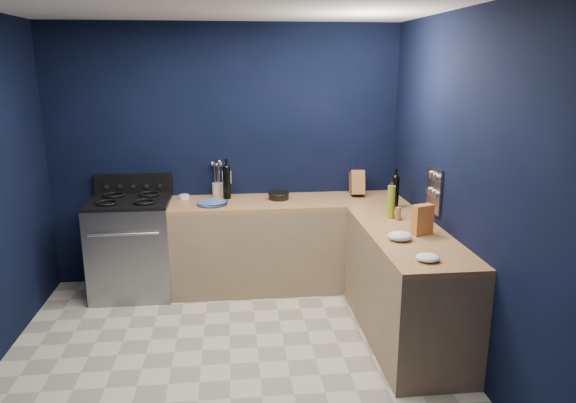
{
  "coord_description": "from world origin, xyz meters",
  "views": [
    {
      "loc": [
        0.05,
        -3.64,
        2.21
      ],
      "look_at": [
        0.55,
        1.0,
        1.0
      ],
      "focal_mm": 33.38,
      "sensor_mm": 36.0,
      "label": 1
    }
  ],
  "objects": [
    {
      "name": "towel_front",
      "position": [
        1.31,
        0.12,
        0.93
      ],
      "size": [
        0.24,
        0.22,
        0.07
      ],
      "primitive_type": "ellipsoid",
      "rotation": [
        0.0,
        0.0,
        -0.4
      ],
      "color": "white",
      "rests_on": "top_right"
    },
    {
      "name": "towel_end",
      "position": [
        1.37,
        -0.33,
        0.92
      ],
      "size": [
        0.18,
        0.16,
        0.05
      ],
      "primitive_type": "ellipsoid",
      "rotation": [
        0.0,
        0.0,
        0.09
      ],
      "color": "white",
      "rests_on": "top_right"
    },
    {
      "name": "crouton_bag",
      "position": [
        1.53,
        0.24,
        1.02
      ],
      "size": [
        0.18,
        0.13,
        0.24
      ],
      "primitive_type": "cube",
      "rotation": [
        0.0,
        0.0,
        0.33
      ],
      "color": "#AF1A2F",
      "rests_on": "top_right"
    },
    {
      "name": "spice_jar_far",
      "position": [
        1.58,
        0.46,
        0.94
      ],
      "size": [
        0.05,
        0.05,
        0.09
      ],
      "primitive_type": "cylinder",
      "rotation": [
        0.0,
        0.0,
        0.1
      ],
      "color": "olive",
      "rests_on": "top_right"
    },
    {
      "name": "wall_back",
      "position": [
        0.0,
        1.76,
        1.3
      ],
      "size": [
        3.5,
        0.02,
        2.6
      ],
      "primitive_type": "cube",
      "color": "black",
      "rests_on": "ground"
    },
    {
      "name": "utensil_crock",
      "position": [
        -0.1,
        1.69,
        0.97
      ],
      "size": [
        0.13,
        0.13,
        0.13
      ],
      "primitive_type": "cylinder",
      "rotation": [
        0.0,
        0.0,
        0.28
      ],
      "color": "beige",
      "rests_on": "top_back"
    },
    {
      "name": "wine_bottle_back",
      "position": [
        0.0,
        1.57,
        1.06
      ],
      "size": [
        0.08,
        0.08,
        0.32
      ],
      "primitive_type": "cylinder",
      "rotation": [
        0.0,
        0.0,
        -0.04
      ],
      "color": "black",
      "rests_on": "top_back"
    },
    {
      "name": "cab_back",
      "position": [
        0.6,
        1.44,
        0.43
      ],
      "size": [
        2.3,
        0.63,
        0.86
      ],
      "primitive_type": "cube",
      "color": "#886E53",
      "rests_on": "floor"
    },
    {
      "name": "wall_outlet",
      "position": [
        0.0,
        1.74,
        1.08
      ],
      "size": [
        0.09,
        0.02,
        0.13
      ],
      "primitive_type": "cube",
      "color": "white",
      "rests_on": "wall_back"
    },
    {
      "name": "knife_block",
      "position": [
        1.32,
        1.58,
        1.02
      ],
      "size": [
        0.16,
        0.3,
        0.3
      ],
      "primitive_type": "cube",
      "rotation": [
        -0.31,
        0.0,
        -0.09
      ],
      "color": "brown",
      "rests_on": "top_back"
    },
    {
      "name": "wall_front",
      "position": [
        0.0,
        -1.76,
        1.3
      ],
      "size": [
        3.5,
        0.02,
        2.6
      ],
      "primitive_type": "cube",
      "color": "black",
      "rests_on": "ground"
    },
    {
      "name": "cab_right",
      "position": [
        1.44,
        0.29,
        0.43
      ],
      "size": [
        0.63,
        1.67,
        0.86
      ],
      "primitive_type": "cube",
      "color": "#886E53",
      "rests_on": "floor"
    },
    {
      "name": "oven_door",
      "position": [
        -0.93,
        1.1,
        0.45
      ],
      "size": [
        0.59,
        0.02,
        0.42
      ],
      "primitive_type": "cube",
      "color": "black",
      "rests_on": "gas_range"
    },
    {
      "name": "spice_jar_near",
      "position": [
        1.47,
        0.65,
        0.96
      ],
      "size": [
        0.06,
        0.06,
        0.11
      ],
      "primitive_type": "cylinder",
      "rotation": [
        0.0,
        0.0,
        -0.32
      ],
      "color": "olive",
      "rests_on": "top_right"
    },
    {
      "name": "oil_bottle",
      "position": [
        1.42,
        0.72,
        1.04
      ],
      "size": [
        0.09,
        0.09,
        0.29
      ],
      "primitive_type": "cylinder",
      "rotation": [
        0.0,
        0.0,
        0.41
      ],
      "color": "olive",
      "rests_on": "top_right"
    },
    {
      "name": "backguard",
      "position": [
        -0.93,
        1.72,
        1.04
      ],
      "size": [
        0.76,
        0.06,
        0.2
      ],
      "primitive_type": "cube",
      "color": "black",
      "rests_on": "gas_range"
    },
    {
      "name": "spice_panel",
      "position": [
        1.74,
        0.55,
        1.18
      ],
      "size": [
        0.02,
        0.28,
        0.38
      ],
      "primitive_type": "cube",
      "color": "gray",
      "rests_on": "wall_right"
    },
    {
      "name": "gas_range",
      "position": [
        -0.93,
        1.42,
        0.46
      ],
      "size": [
        0.76,
        0.66,
        0.92
      ],
      "primitive_type": "cube",
      "color": "gray",
      "rests_on": "floor"
    },
    {
      "name": "wine_bottle_right",
      "position": [
        1.55,
        1.02,
        1.05
      ],
      "size": [
        0.08,
        0.08,
        0.3
      ],
      "primitive_type": "cylinder",
      "rotation": [
        0.0,
        0.0,
        -0.06
      ],
      "color": "black",
      "rests_on": "top_right"
    },
    {
      "name": "top_back",
      "position": [
        0.6,
        1.44,
        0.88
      ],
      "size": [
        2.3,
        0.63,
        0.04
      ],
      "primitive_type": "cube",
      "color": "brown",
      "rests_on": "cab_back"
    },
    {
      "name": "top_right",
      "position": [
        1.44,
        0.29,
        0.88
      ],
      "size": [
        0.63,
        1.67,
        0.04
      ],
      "primitive_type": "cube",
      "color": "brown",
      "rests_on": "cab_right"
    },
    {
      "name": "ramekin",
      "position": [
        -0.43,
        1.61,
        0.92
      ],
      "size": [
        0.11,
        0.11,
        0.04
      ],
      "primitive_type": "cylinder",
      "rotation": [
        0.0,
        0.0,
        0.11
      ],
      "color": "white",
      "rests_on": "top_back"
    },
    {
      "name": "cooktop",
      "position": [
        -0.93,
        1.42,
        0.94
      ],
      "size": [
        0.76,
        0.66,
        0.03
      ],
      "primitive_type": "cube",
      "color": "black",
      "rests_on": "gas_range"
    },
    {
      "name": "wall_right",
      "position": [
        1.76,
        0.0,
        1.3
      ],
      "size": [
        0.02,
        3.5,
        2.6
      ],
      "primitive_type": "cube",
      "color": "black",
      "rests_on": "ground"
    },
    {
      "name": "lemon_basket",
      "position": [
        0.51,
        1.48,
        0.94
      ],
      "size": [
        0.26,
        0.26,
        0.08
      ],
      "primitive_type": "cylinder",
      "rotation": [
        0.0,
        0.0,
        -0.39
      ],
      "color": "black",
      "rests_on": "top_back"
    },
    {
      "name": "floor",
      "position": [
        0.0,
        0.0,
        -0.01
      ],
      "size": [
        3.5,
        3.5,
        0.02
      ],
      "primitive_type": "cube",
      "color": "#BBB7A3",
      "rests_on": "ground"
    },
    {
      "name": "plate_stack",
      "position": [
        -0.14,
        1.33,
        0.92
      ],
      "size": [
        0.28,
        0.28,
        0.03
      ],
      "primitive_type": "cylinder",
      "rotation": [
        0.0,
        0.0,
        0.02
      ],
      "color": "#395899",
      "rests_on": "top_back"
    }
  ]
}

